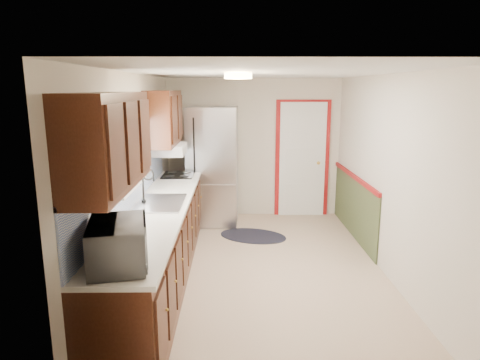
{
  "coord_description": "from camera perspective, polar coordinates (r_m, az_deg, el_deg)",
  "views": [
    {
      "loc": [
        -0.35,
        -4.93,
        2.23
      ],
      "look_at": [
        -0.28,
        0.09,
        1.15
      ],
      "focal_mm": 32.0,
      "sensor_mm": 36.0,
      "label": 1
    }
  ],
  "objects": [
    {
      "name": "room_shell",
      "position": [
        5.05,
        3.15,
        0.36
      ],
      "size": [
        3.2,
        5.2,
        2.52
      ],
      "color": "tan",
      "rests_on": "ground"
    },
    {
      "name": "kitchen_run",
      "position": [
        4.94,
        -11.18,
        -4.83
      ],
      "size": [
        0.63,
        4.0,
        2.2
      ],
      "color": "#34160B",
      "rests_on": "ground"
    },
    {
      "name": "back_wall_trim",
      "position": [
        7.39,
        9.65,
        1.52
      ],
      "size": [
        1.12,
        2.3,
        2.08
      ],
      "color": "maroon",
      "rests_on": "ground"
    },
    {
      "name": "ceiling_fixture",
      "position": [
        4.73,
        -0.25,
        13.71
      ],
      "size": [
        0.3,
        0.3,
        0.06
      ],
      "primitive_type": "cylinder",
      "color": "#FFD88C",
      "rests_on": "room_shell"
    },
    {
      "name": "microwave",
      "position": [
        3.29,
        -15.95,
        -7.64
      ],
      "size": [
        0.46,
        0.66,
        0.41
      ],
      "primitive_type": "imported",
      "rotation": [
        0.0,
        0.0,
        1.79
      ],
      "color": "white",
      "rests_on": "kitchen_run"
    },
    {
      "name": "refrigerator",
      "position": [
        7.1,
        -3.63,
        1.9
      ],
      "size": [
        0.85,
        0.83,
        1.94
      ],
      "rotation": [
        0.0,
        0.0,
        -0.05
      ],
      "color": "#B7B7BC",
      "rests_on": "ground"
    },
    {
      "name": "rug",
      "position": [
        6.63,
        1.74,
        -7.45
      ],
      "size": [
        1.2,
        0.99,
        0.01
      ],
      "primitive_type": "ellipsoid",
      "rotation": [
        0.0,
        0.0,
        -0.36
      ],
      "color": "black",
      "rests_on": "ground"
    },
    {
      "name": "cooktop",
      "position": [
        6.52,
        -8.23,
        0.68
      ],
      "size": [
        0.46,
        0.55,
        0.02
      ],
      "primitive_type": "cube",
      "color": "black",
      "rests_on": "kitchen_run"
    }
  ]
}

